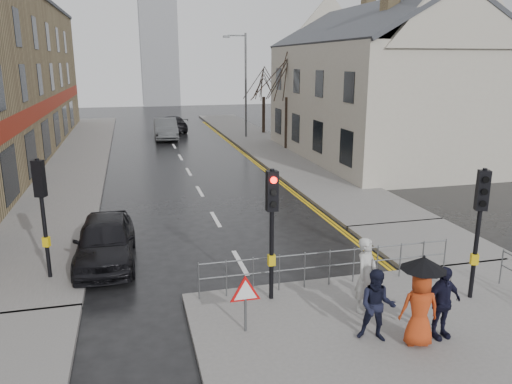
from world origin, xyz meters
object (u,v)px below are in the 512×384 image
pedestrian_with_umbrella (421,297)px  pedestrian_d (442,302)px  car_mid (166,129)px  pedestrian_a (366,275)px  pedestrian_b (377,306)px  car_parked (105,240)px

pedestrian_with_umbrella → pedestrian_d: (0.63, 0.14, -0.28)m
pedestrian_d → car_mid: (-3.60, 31.56, -0.15)m
pedestrian_d → car_mid: 31.77m
pedestrian_a → car_mid: bearing=60.7°
car_mid → pedestrian_b: bearing=-84.9°
pedestrian_a → pedestrian_with_umbrella: bearing=-110.0°
pedestrian_d → car_mid: size_ratio=0.33×
pedestrian_with_umbrella → car_mid: (-2.97, 31.70, -0.43)m
pedestrian_a → pedestrian_d: pedestrian_a is taller
pedestrian_a → car_parked: pedestrian_a is taller
pedestrian_with_umbrella → car_mid: pedestrian_with_umbrella is taller
pedestrian_with_umbrella → car_mid: bearing=95.4°
pedestrian_with_umbrella → car_parked: (-6.66, 6.63, -0.51)m
pedestrian_b → pedestrian_with_umbrella: 0.93m
car_parked → car_mid: size_ratio=0.87×
pedestrian_a → pedestrian_d: size_ratio=1.12×
pedestrian_with_umbrella → pedestrian_d: bearing=12.5°
car_parked → car_mid: bearing=82.6°
car_mid → pedestrian_a: bearing=-84.0°
pedestrian_b → pedestrian_d: pedestrian_d is taller
car_parked → car_mid: 25.35m
pedestrian_b → car_mid: bearing=121.4°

